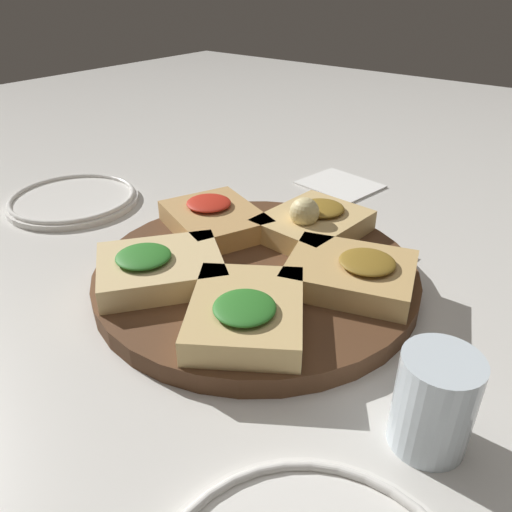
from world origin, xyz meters
name	(u,v)px	position (x,y,z in m)	size (l,w,h in m)	color
ground_plane	(256,282)	(0.00, 0.00, 0.00)	(3.00, 3.00, 0.00)	silver
serving_board	(256,274)	(0.00, 0.00, 0.01)	(0.41, 0.41, 0.02)	#51331E
focaccia_slice_0	(214,219)	(0.11, -0.05, 0.04)	(0.18, 0.16, 0.04)	tan
focaccia_slice_1	(159,267)	(0.07, 0.10, 0.04)	(0.18, 0.19, 0.04)	#E5C689
focaccia_slice_2	(246,312)	(-0.07, 0.10, 0.04)	(0.18, 0.19, 0.04)	#DBB775
focaccia_slice_3	(351,272)	(-0.12, -0.04, 0.04)	(0.18, 0.16, 0.04)	tan
focaccia_slice_4	(313,222)	(-0.01, -0.12, 0.04)	(0.13, 0.16, 0.06)	#DBB775
plate_right	(71,200)	(0.41, 0.00, 0.01)	(0.22, 0.22, 0.02)	white
water_glass	(434,402)	(-0.27, 0.11, 0.05)	(0.07, 0.07, 0.09)	silver
napkin_stack	(340,184)	(0.08, -0.36, 0.00)	(0.13, 0.11, 0.01)	white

